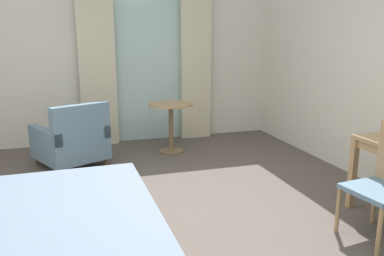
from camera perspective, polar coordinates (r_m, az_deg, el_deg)
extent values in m
cube|color=#564C47|center=(3.49, -4.13, -15.41)|extent=(5.68, 6.90, 0.10)
cube|color=silver|center=(6.23, -11.05, 10.34)|extent=(5.28, 0.12, 2.69)
cube|color=silver|center=(6.23, -6.72, 9.00)|extent=(1.13, 0.02, 2.37)
cube|color=beige|center=(6.03, -13.97, 8.78)|extent=(0.55, 0.10, 2.41)
cube|color=beige|center=(6.32, 0.55, 9.33)|extent=(0.50, 0.10, 2.41)
cube|color=slate|center=(2.58, -21.60, -12.56)|extent=(1.47, 1.79, 0.03)
cube|color=tan|center=(4.04, 22.88, -6.27)|extent=(0.06, 0.06, 0.70)
cube|color=slate|center=(3.48, 26.24, -8.43)|extent=(0.52, 0.51, 0.04)
cylinder|color=tan|center=(3.54, 20.99, -11.39)|extent=(0.04, 0.04, 0.40)
cylinder|color=tan|center=(3.29, 26.22, -13.81)|extent=(0.04, 0.04, 0.40)
cylinder|color=tan|center=(3.84, 25.59, -9.92)|extent=(0.04, 0.04, 0.40)
cube|color=slate|center=(5.25, -17.73, -2.76)|extent=(1.03, 1.05, 0.28)
cube|color=slate|center=(4.87, -16.27, 0.66)|extent=(0.73, 0.45, 0.47)
cube|color=slate|center=(5.34, -14.77, 0.13)|extent=(0.45, 0.76, 0.16)
cube|color=slate|center=(5.07, -21.20, -1.01)|extent=(0.45, 0.76, 0.16)
cylinder|color=#4C3D2D|center=(5.73, -16.28, -3.34)|extent=(0.04, 0.04, 0.10)
cylinder|color=#4C3D2D|center=(5.48, -22.14, -4.52)|extent=(0.04, 0.04, 0.10)
cylinder|color=#4C3D2D|center=(5.16, -12.76, -4.94)|extent=(0.04, 0.04, 0.10)
cylinder|color=#4C3D2D|center=(4.88, -19.14, -6.37)|extent=(0.04, 0.04, 0.10)
cylinder|color=tan|center=(5.50, -3.19, 3.58)|extent=(0.64, 0.64, 0.03)
cylinder|color=brown|center=(5.57, -3.14, -0.11)|extent=(0.07, 0.07, 0.70)
cylinder|color=brown|center=(5.65, -3.10, -3.43)|extent=(0.35, 0.35, 0.02)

